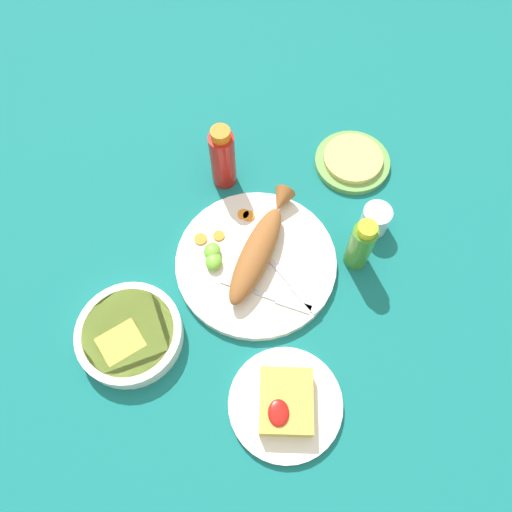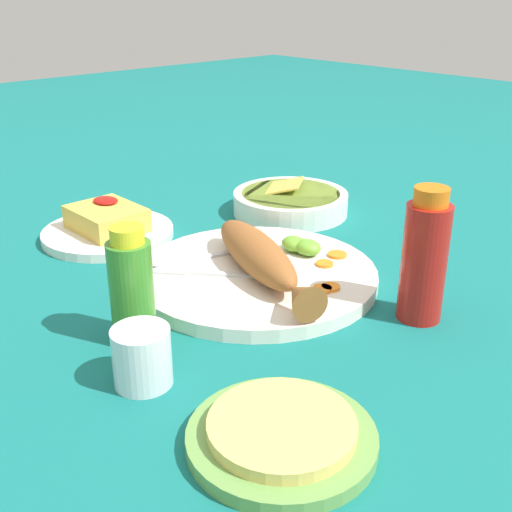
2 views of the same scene
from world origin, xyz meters
The scene contains 19 objects.
ground_plane centered at (0.00, 0.00, 0.00)m, with size 4.00×4.00×0.00m, color #146B66.
main_plate centered at (0.00, 0.00, 0.01)m, with size 0.33×0.33×0.02m, color white.
fried_fish centered at (-0.02, 0.01, 0.04)m, with size 0.28×0.15×0.05m.
fork_near centered at (0.05, 0.07, 0.02)m, with size 0.15×0.13×0.00m.
fork_far centered at (0.08, 0.03, 0.02)m, with size 0.07×0.18×0.00m.
carrot_slice_near centered at (-0.10, -0.02, 0.02)m, with size 0.02×0.02×0.00m, color orange.
carrot_slice_mid centered at (-0.11, -0.03, 0.02)m, with size 0.02×0.02×0.00m, color orange.
carrot_slice_far centered at (-0.04, -0.12, 0.02)m, with size 0.03×0.03×0.00m, color orange.
carrot_slice_extra centered at (-0.05, -0.08, 0.02)m, with size 0.02×0.02×0.00m, color orange.
lime_wedge_main centered at (-0.01, -0.09, 0.03)m, with size 0.04×0.03×0.02m, color #6BB233.
lime_wedge_side centered at (0.01, -0.08, 0.03)m, with size 0.04×0.03×0.02m, color #6BB233.
hot_sauce_bottle_red centered at (-0.21, -0.08, 0.08)m, with size 0.05×0.05×0.16m.
hot_sauce_bottle_green centered at (-0.02, 0.20, 0.06)m, with size 0.05×0.05×0.14m.
salt_cup centered at (-0.10, 0.25, 0.03)m, with size 0.06×0.06×0.06m.
side_plate_fries centered at (0.28, 0.06, 0.01)m, with size 0.21×0.21×0.01m, color white.
fries_pile centered at (0.28, 0.06, 0.03)m, with size 0.11×0.09×0.04m.
guacamole_bowl centered at (0.16, -0.23, 0.02)m, with size 0.20×0.20×0.05m.
tortilla_plate centered at (-0.26, 0.21, 0.01)m, with size 0.17×0.17×0.01m, color #6B9E4C.
tortilla_stack centered at (-0.26, 0.21, 0.02)m, with size 0.13×0.13×0.01m, color #E0C666.
Camera 1 is at (0.43, 0.01, 0.93)m, focal length 35.00 mm.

